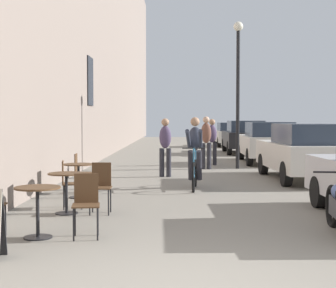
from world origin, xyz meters
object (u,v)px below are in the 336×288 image
(pedestrian_mid, at_px, (206,139))
(parked_car_second, at_px, (305,151))
(cafe_table_mid, at_px, (66,184))
(cafe_table_far, at_px, (79,173))
(cafe_chair_near_toward_wall, at_px, (86,201))
(cafe_chair_far_toward_street, at_px, (81,170))
(pedestrian_far, at_px, (212,139))
(parked_car_fourth, at_px, (244,136))
(cafe_chair_mid_toward_street, at_px, (69,181))
(cafe_chair_mid_toward_wall, at_px, (101,184))
(cafe_table_near, at_px, (38,201))
(parked_car_fifth, at_px, (230,134))
(street_lamp, at_px, (238,76))
(cyclist_on_bicycle, at_px, (195,155))
(pedestrian_near, at_px, (165,144))
(parked_car_third, at_px, (267,142))

(pedestrian_mid, bearing_deg, parked_car_second, -51.63)
(cafe_table_mid, height_order, cafe_table_far, same)
(cafe_chair_near_toward_wall, distance_m, cafe_table_mid, 1.92)
(cafe_table_mid, relative_size, pedestrian_mid, 0.41)
(cafe_chair_far_toward_street, xyz_separation_m, pedestrian_far, (3.44, 7.30, 0.42))
(cafe_chair_far_toward_street, height_order, parked_car_fourth, parked_car_fourth)
(cafe_table_mid, height_order, pedestrian_far, pedestrian_far)
(cafe_table_far, height_order, pedestrian_mid, pedestrian_mid)
(cafe_chair_mid_toward_street, relative_size, parked_car_fourth, 0.20)
(cafe_chair_mid_toward_street, bearing_deg, cafe_chair_mid_toward_wall, -35.71)
(cafe_table_near, height_order, cafe_table_far, same)
(cafe_table_near, bearing_deg, parked_car_fourth, 73.99)
(parked_car_second, distance_m, parked_car_fourth, 11.28)
(cafe_chair_mid_toward_wall, distance_m, pedestrian_mid, 8.54)
(cafe_chair_mid_toward_wall, bearing_deg, parked_car_fifth, 78.58)
(pedestrian_far, relative_size, street_lamp, 0.34)
(cyclist_on_bicycle, relative_size, pedestrian_near, 1.04)
(cafe_chair_far_toward_street, relative_size, pedestrian_near, 0.53)
(cafe_chair_mid_toward_street, distance_m, parked_car_fourth, 16.72)
(cafe_chair_mid_toward_wall, relative_size, pedestrian_far, 0.53)
(cafe_table_mid, relative_size, parked_car_fifth, 0.18)
(cafe_table_far, bearing_deg, parked_car_second, 30.37)
(cafe_chair_mid_toward_street, height_order, parked_car_second, parked_car_second)
(pedestrian_near, bearing_deg, pedestrian_far, 67.61)
(pedestrian_near, distance_m, parked_car_fifth, 17.27)
(cafe_chair_mid_toward_street, height_order, pedestrian_near, pedestrian_near)
(cafe_chair_far_toward_street, bearing_deg, parked_car_third, 55.87)
(cafe_table_mid, relative_size, parked_car_third, 0.16)
(pedestrian_near, height_order, pedestrian_far, pedestrian_near)
(cafe_table_far, height_order, cyclist_on_bicycle, cyclist_on_bicycle)
(pedestrian_mid, bearing_deg, pedestrian_near, -118.96)
(pedestrian_near, distance_m, pedestrian_mid, 2.70)
(pedestrian_near, xyz_separation_m, pedestrian_far, (1.61, 3.92, -0.01))
(pedestrian_near, bearing_deg, parked_car_second, -11.72)
(parked_car_fourth, relative_size, parked_car_fifth, 1.09)
(cyclist_on_bicycle, bearing_deg, pedestrian_far, 82.44)
(cafe_chair_far_toward_street, height_order, pedestrian_mid, pedestrian_mid)
(cafe_table_near, distance_m, cafe_chair_mid_toward_street, 2.44)
(pedestrian_far, xyz_separation_m, parked_car_second, (2.19, -4.71, -0.14))
(pedestrian_near, distance_m, pedestrian_far, 4.24)
(pedestrian_far, relative_size, parked_car_fourth, 0.37)
(pedestrian_near, relative_size, pedestrian_mid, 0.96)
(street_lamp, bearing_deg, parked_car_third, 59.00)
(cafe_chair_far_toward_street, relative_size, parked_car_fifth, 0.22)
(cafe_table_far, bearing_deg, cafe_chair_mid_toward_wall, -67.84)
(cafe_table_far, distance_m, pedestrian_mid, 7.11)
(pedestrian_near, distance_m, street_lamp, 4.10)
(parked_car_second, bearing_deg, cafe_table_near, -127.72)
(cafe_chair_far_toward_street, distance_m, parked_car_third, 9.98)
(cafe_chair_mid_toward_street, distance_m, parked_car_second, 7.15)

